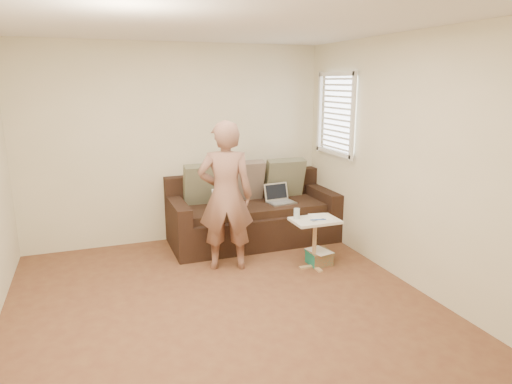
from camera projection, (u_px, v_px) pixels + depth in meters
floor at (228, 313)px, 4.24m from camera, size 4.50×4.50×0.00m
ceiling at (223, 18)px, 3.62m from camera, size 4.50×4.50×0.00m
wall_back at (177, 144)px, 5.98m from camera, size 4.00×0.00×4.00m
wall_front at (382, 282)px, 1.88m from camera, size 4.00×0.00×4.00m
wall_right at (414, 163)px, 4.61m from camera, size 0.00×4.50×4.50m
window_blinds at (336, 114)px, 5.86m from camera, size 0.12×0.88×1.08m
sofa at (253, 211)px, 6.06m from camera, size 2.20×0.95×0.85m
pillow_left at (205, 184)px, 5.97m from camera, size 0.55×0.29×0.57m
pillow_mid at (244, 181)px, 6.17m from camera, size 0.55×0.27×0.57m
pillow_right at (285, 178)px, 6.36m from camera, size 0.55×0.28×0.57m
laptop_silver at (281, 203)px, 6.08m from camera, size 0.38×0.29×0.24m
laptop_white at (230, 209)px, 5.82m from camera, size 0.40×0.32×0.26m
person at (226, 196)px, 5.10m from camera, size 0.72×0.58×1.71m
side_table at (314, 243)px, 5.24m from camera, size 0.53×0.37×0.58m
drinking_glass at (297, 214)px, 5.18m from camera, size 0.07×0.07×0.12m
scissors at (318, 220)px, 5.12m from camera, size 0.20×0.15×0.02m
paper_on_table at (321, 217)px, 5.25m from camera, size 0.25×0.33×0.00m
striped_box at (319, 257)px, 5.36m from camera, size 0.27×0.27×0.17m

